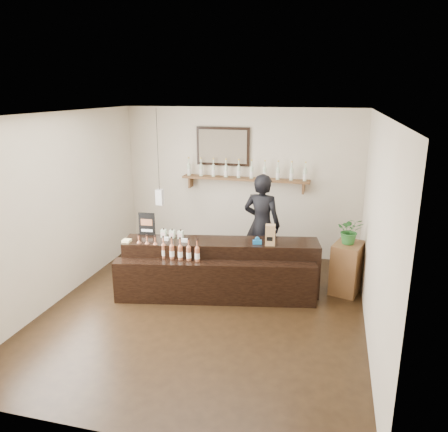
% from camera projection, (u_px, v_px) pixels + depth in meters
% --- Properties ---
extents(ground, '(5.00, 5.00, 0.00)m').
position_uv_depth(ground, '(205.00, 310.00, 6.37)').
color(ground, black).
rests_on(ground, ground).
extents(room_shell, '(5.00, 5.00, 5.00)m').
position_uv_depth(room_shell, '(203.00, 197.00, 5.90)').
color(room_shell, beige).
rests_on(room_shell, ground).
extents(back_wall_decor, '(2.66, 0.96, 1.69)m').
position_uv_depth(back_wall_decor, '(232.00, 165.00, 8.13)').
color(back_wall_decor, brown).
rests_on(back_wall_decor, ground).
extents(counter, '(3.07, 1.38, 0.99)m').
position_uv_depth(counter, '(219.00, 270.00, 6.79)').
color(counter, black).
rests_on(counter, ground).
extents(promo_sign, '(0.27, 0.04, 0.37)m').
position_uv_depth(promo_sign, '(147.00, 224.00, 6.99)').
color(promo_sign, black).
rests_on(promo_sign, counter).
extents(paper_bag, '(0.16, 0.13, 0.32)m').
position_uv_depth(paper_bag, '(270.00, 235.00, 6.54)').
color(paper_bag, '#A0714D').
rests_on(paper_bag, counter).
extents(tape_dispenser, '(0.14, 0.09, 0.11)m').
position_uv_depth(tape_dispenser, '(257.00, 241.00, 6.61)').
color(tape_dispenser, '#1764A6').
rests_on(tape_dispenser, counter).
extents(side_cabinet, '(0.55, 0.65, 0.81)m').
position_uv_depth(side_cabinet, '(347.00, 268.00, 6.87)').
color(side_cabinet, brown).
rests_on(side_cabinet, ground).
extents(potted_plant, '(0.40, 0.35, 0.43)m').
position_uv_depth(potted_plant, '(350.00, 231.00, 6.70)').
color(potted_plant, '#296629').
rests_on(potted_plant, side_cabinet).
extents(shopkeeper, '(0.80, 0.59, 2.00)m').
position_uv_depth(shopkeeper, '(262.00, 218.00, 7.40)').
color(shopkeeper, black).
rests_on(shopkeeper, ground).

